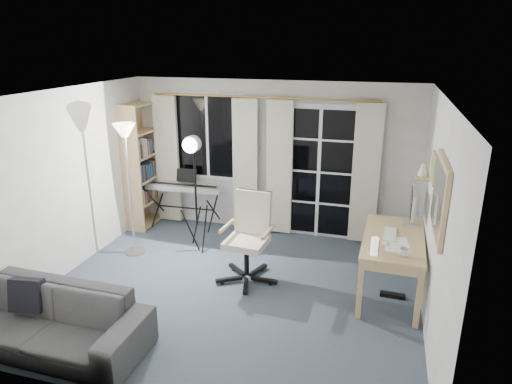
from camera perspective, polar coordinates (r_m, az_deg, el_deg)
floor at (r=5.84m, az=-3.04°, el=-12.16°), size 4.50×4.00×0.02m
window at (r=7.39m, az=-5.99°, el=6.97°), size 1.20×0.08×1.40m
french_door at (r=7.04m, az=7.87°, el=2.35°), size 1.32×0.09×2.11m
curtains at (r=7.11m, az=0.69°, el=3.25°), size 3.60×0.07×2.13m
bookshelf at (r=7.76m, az=-13.92°, el=3.04°), size 0.34×0.95×2.04m
torchiere_lamp at (r=6.48m, az=-15.93°, el=4.99°), size 0.40×0.40×1.90m
keyboard_piano at (r=7.47m, az=-8.90°, el=0.55°), size 1.27×0.64×0.91m
studio_light at (r=6.39m, az=-7.93°, el=4.22°), size 0.31×0.35×1.75m
office_chair at (r=5.84m, az=-0.73°, el=-4.60°), size 0.77×0.79×1.14m
desk at (r=5.70m, az=16.77°, el=-6.25°), size 0.73×1.41×0.74m
monitor at (r=5.99m, az=18.98°, el=-1.40°), size 0.18×0.54×0.47m
desk_clutter at (r=5.52m, az=16.01°, el=-7.80°), size 0.45×0.84×0.94m
mug at (r=5.19m, az=18.03°, el=-7.05°), size 0.12×0.10×0.12m
wall_mirror at (r=4.64m, az=21.98°, el=-0.64°), size 0.04×0.94×0.74m
framed_print at (r=5.49m, az=21.32°, el=2.82°), size 0.03×0.42×0.32m
wall_shelf at (r=6.01m, az=20.11°, el=2.35°), size 0.16×0.30×0.18m
sofa at (r=5.14m, az=-24.93°, el=-13.33°), size 2.07×0.64×0.80m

